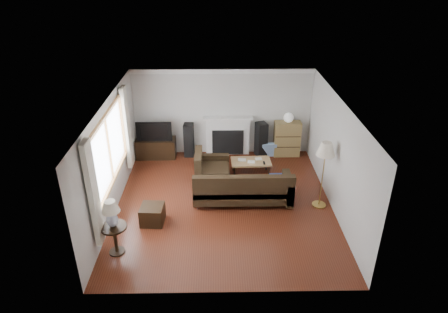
{
  "coord_description": "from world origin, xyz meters",
  "views": [
    {
      "loc": [
        -0.14,
        -7.86,
        5.29
      ],
      "look_at": [
        0.0,
        0.3,
        1.1
      ],
      "focal_mm": 32.0,
      "sensor_mm": 36.0,
      "label": 1
    }
  ],
  "objects_px": {
    "sectional_sofa": "(243,186)",
    "side_table": "(115,239)",
    "floor_lamp": "(323,175)",
    "bookshelf": "(287,139)",
    "coffee_table": "(251,167)",
    "tv_stand": "(156,148)"
  },
  "relations": [
    {
      "from": "floor_lamp",
      "to": "side_table",
      "type": "distance_m",
      "value": 4.67
    },
    {
      "from": "floor_lamp",
      "to": "side_table",
      "type": "bearing_deg",
      "value": -160.29
    },
    {
      "from": "tv_stand",
      "to": "side_table",
      "type": "xyz_separation_m",
      "value": [
        -0.24,
        -4.13,
        0.04
      ]
    },
    {
      "from": "floor_lamp",
      "to": "bookshelf",
      "type": "bearing_deg",
      "value": 98.05
    },
    {
      "from": "bookshelf",
      "to": "sectional_sofa",
      "type": "relative_size",
      "value": 0.41
    },
    {
      "from": "tv_stand",
      "to": "floor_lamp",
      "type": "relative_size",
      "value": 0.68
    },
    {
      "from": "sectional_sofa",
      "to": "side_table",
      "type": "bearing_deg",
      "value": -145.22
    },
    {
      "from": "bookshelf",
      "to": "floor_lamp",
      "type": "distance_m",
      "value": 2.67
    },
    {
      "from": "side_table",
      "to": "coffee_table",
      "type": "bearing_deg",
      "value": 46.77
    },
    {
      "from": "sectional_sofa",
      "to": "coffee_table",
      "type": "height_order",
      "value": "sectional_sofa"
    },
    {
      "from": "sectional_sofa",
      "to": "floor_lamp",
      "type": "xyz_separation_m",
      "value": [
        1.79,
        -0.23,
        0.41
      ]
    },
    {
      "from": "tv_stand",
      "to": "sectional_sofa",
      "type": "distance_m",
      "value": 3.32
    },
    {
      "from": "bookshelf",
      "to": "coffee_table",
      "type": "bearing_deg",
      "value": -134.69
    },
    {
      "from": "coffee_table",
      "to": "side_table",
      "type": "height_order",
      "value": "side_table"
    },
    {
      "from": "sectional_sofa",
      "to": "coffee_table",
      "type": "distance_m",
      "value": 1.32
    },
    {
      "from": "sectional_sofa",
      "to": "side_table",
      "type": "height_order",
      "value": "sectional_sofa"
    },
    {
      "from": "sectional_sofa",
      "to": "floor_lamp",
      "type": "distance_m",
      "value": 1.85
    },
    {
      "from": "side_table",
      "to": "bookshelf",
      "type": "bearing_deg",
      "value": 46.37
    },
    {
      "from": "tv_stand",
      "to": "sectional_sofa",
      "type": "bearing_deg",
      "value": -44.88
    },
    {
      "from": "bookshelf",
      "to": "floor_lamp",
      "type": "height_order",
      "value": "floor_lamp"
    },
    {
      "from": "sectional_sofa",
      "to": "coffee_table",
      "type": "bearing_deg",
      "value": 76.9
    },
    {
      "from": "coffee_table",
      "to": "floor_lamp",
      "type": "distance_m",
      "value": 2.2
    }
  ]
}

